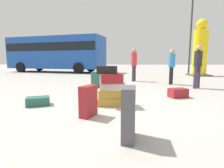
{
  "coord_description": "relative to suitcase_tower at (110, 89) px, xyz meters",
  "views": [
    {
      "loc": [
        0.34,
        -4.16,
        1.1
      ],
      "look_at": [
        0.09,
        1.57,
        0.31
      ],
      "focal_mm": 28.07,
      "sensor_mm": 36.0,
      "label": 1
    }
  ],
  "objects": [
    {
      "name": "person_passerby_in_red",
      "position": [
        2.56,
        3.84,
        0.53
      ],
      "size": [
        0.3,
        0.31,
        1.59
      ],
      "rotation": [
        0.0,
        0.0,
        -2.09
      ],
      "color": "black",
      "rests_on": "ground"
    },
    {
      "name": "lamp_post",
      "position": [
        5.5,
        9.47,
        3.88
      ],
      "size": [
        0.36,
        0.36,
        6.66
      ],
      "color": "#333338",
      "rests_on": "ground"
    },
    {
      "name": "suitcase_tower",
      "position": [
        0.0,
        0.0,
        0.0
      ],
      "size": [
        0.72,
        0.57,
        0.96
      ],
      "color": "#B28C33",
      "rests_on": "ground"
    },
    {
      "name": "suitcase_teal_foreground_near",
      "position": [
        -1.77,
        -0.1,
        -0.31
      ],
      "size": [
        0.63,
        0.53,
        0.21
      ],
      "primitive_type": "cube",
      "rotation": [
        0.0,
        0.0,
        0.4
      ],
      "color": "#26594C",
      "rests_on": "ground"
    },
    {
      "name": "suitcase_maroon_white_trunk",
      "position": [
        -0.39,
        -0.89,
        -0.11
      ],
      "size": [
        0.33,
        0.43,
        0.61
      ],
      "primitive_type": "cube",
      "rotation": [
        0.0,
        0.0,
        -0.39
      ],
      "color": "maroon",
      "rests_on": "ground"
    },
    {
      "name": "person_bearded_onlooker",
      "position": [
        3.24,
        2.76,
        0.59
      ],
      "size": [
        0.3,
        0.3,
        1.67
      ],
      "rotation": [
        0.0,
        0.0,
        -2.55
      ],
      "color": "#3F334C",
      "rests_on": "ground"
    },
    {
      "name": "person_tourist_with_camera",
      "position": [
        0.97,
        5.01,
        0.6
      ],
      "size": [
        0.3,
        0.32,
        1.71
      ],
      "rotation": [
        0.0,
        0.0,
        -2.03
      ],
      "color": "#3F334C",
      "rests_on": "ground"
    },
    {
      "name": "suitcase_maroon_left_side",
      "position": [
        1.95,
        0.99,
        -0.28
      ],
      "size": [
        0.58,
        0.47,
        0.27
      ],
      "primitive_type": "cube",
      "rotation": [
        0.0,
        0.0,
        0.3
      ],
      "color": "maroon",
      "rests_on": "ground"
    },
    {
      "name": "yellow_dummy_statue",
      "position": [
        5.81,
        8.44,
        1.32
      ],
      "size": [
        1.33,
        1.33,
        3.9
      ],
      "color": "yellow",
      "rests_on": "ground"
    },
    {
      "name": "parked_bus",
      "position": [
        -5.65,
        11.91,
        1.42
      ],
      "size": [
        9.3,
        4.59,
        3.15
      ],
      "rotation": [
        0.0,
        0.0,
        -0.24
      ],
      "color": "#1E4CA5",
      "rests_on": "ground"
    },
    {
      "name": "ground_plane",
      "position": [
        -0.12,
        -0.03,
        -0.41
      ],
      "size": [
        80.0,
        80.0,
        0.0
      ],
      "primitive_type": "plane",
      "color": "#ADA89E"
    },
    {
      "name": "suitcase_charcoal_foreground_far",
      "position": [
        0.35,
        -1.85,
        -0.04
      ],
      "size": [
        0.22,
        0.46,
        0.74
      ],
      "primitive_type": "cube",
      "rotation": [
        0.0,
        0.0,
        -0.11
      ],
      "color": "#4C4C51",
      "rests_on": "ground"
    },
    {
      "name": "suitcase_teal_behind_tower",
      "position": [
        -0.72,
        2.57,
        -0.09
      ],
      "size": [
        0.31,
        0.37,
        0.65
      ],
      "primitive_type": "cube",
      "rotation": [
        0.0,
        0.0,
        -0.13
      ],
      "color": "#26594C",
      "rests_on": "ground"
    }
  ]
}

